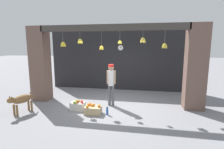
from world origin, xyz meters
TOP-DOWN VIEW (x-y plane):
  - ground_plane at (0.00, 0.00)m, footprint 60.00×60.00m
  - shop_back_wall at (0.00, 2.67)m, footprint 7.48×0.12m
  - shop_pillar_left at (-3.09, 0.30)m, footprint 0.70×0.60m
  - shop_pillar_right at (3.09, 0.30)m, footprint 0.70×0.60m
  - storefront_awning at (0.00, 0.12)m, footprint 5.58×0.29m
  - dog at (-2.86, -1.31)m, footprint 0.51×1.00m
  - shopkeeper at (0.03, 0.07)m, footprint 0.34×0.27m
  - fruit_crate_oranges at (-0.43, -0.89)m, footprint 0.56×0.38m
  - fruit_crate_apples at (-1.09, -0.62)m, footprint 0.50×0.37m
  - water_bottle at (0.07, -0.89)m, footprint 0.08×0.08m
  - wall_clock at (0.04, 2.59)m, footprint 0.28×0.03m

SIDE VIEW (x-z plane):
  - ground_plane at x=0.00m, z-range 0.00..0.00m
  - water_bottle at x=0.07m, z-range -0.01..0.27m
  - fruit_crate_oranges at x=-0.43m, z-range -0.03..0.32m
  - fruit_crate_apples at x=-1.09m, z-range -0.03..0.34m
  - dog at x=-2.86m, z-range 0.13..0.84m
  - shopkeeper at x=0.03m, z-range 0.14..1.76m
  - shop_back_wall at x=0.00m, z-range 0.00..3.11m
  - shop_pillar_left at x=-3.09m, z-range 0.00..3.11m
  - shop_pillar_right at x=3.09m, z-range 0.00..3.11m
  - wall_clock at x=0.04m, z-range 2.07..2.36m
  - storefront_awning at x=0.00m, z-range 2.47..3.42m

